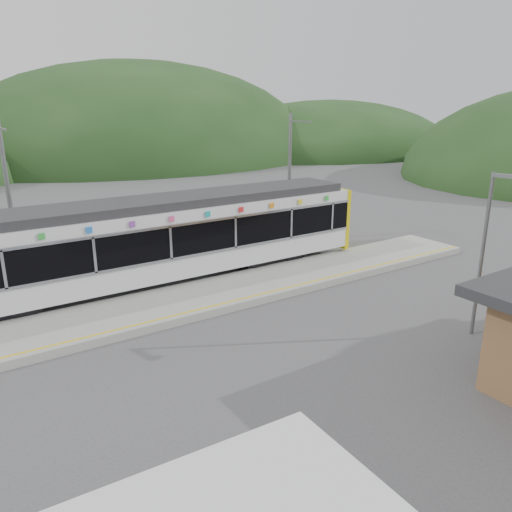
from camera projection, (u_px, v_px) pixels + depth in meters
ground at (277, 323)px, 17.82m from camera, size 120.00×120.00×0.00m
hills at (315, 258)px, 25.30m from camera, size 146.00×149.00×26.00m
platform at (230, 291)px, 20.40m from camera, size 26.00×3.20×0.30m
yellow_line at (247, 297)px, 19.32m from camera, size 26.00×0.10×0.01m
train at (145, 240)px, 20.68m from camera, size 20.44×3.01×3.74m
catenary_mast_west at (10, 204)px, 19.85m from camera, size 0.18×1.80×7.00m
catenary_mast_east at (290, 177)px, 27.26m from camera, size 0.18×1.80×7.00m
lamp_post at (487, 241)px, 15.93m from camera, size 0.38×1.00×5.49m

